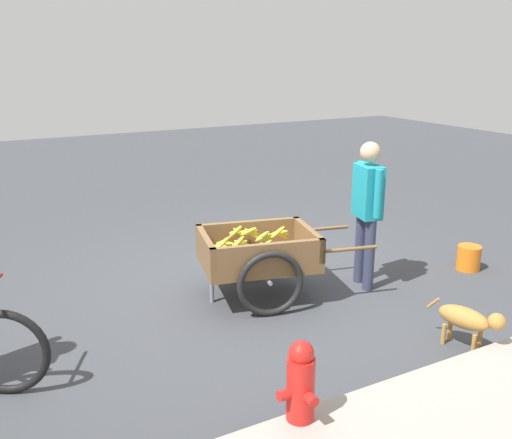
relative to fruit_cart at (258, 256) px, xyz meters
The scene contains 6 objects.
ground_plane 0.57m from the fruit_cart, 113.00° to the right, with size 24.00×24.00×0.00m, color #3D3F44.
fruit_cart is the anchor object (origin of this frame).
vendor_person 1.24m from the fruit_cart, 166.70° to the left, with size 0.27×0.53×1.52m.
dog 2.02m from the fruit_cart, 120.27° to the left, with size 0.29×0.66×0.40m.
fire_hydrant 2.17m from the fruit_cart, 68.29° to the left, with size 0.25×0.25×0.67m.
plastic_bucket 2.52m from the fruit_cart, 169.14° to the left, with size 0.26×0.26×0.28m, color orange.
Camera 1 is at (2.69, 4.97, 2.39)m, focal length 40.11 mm.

